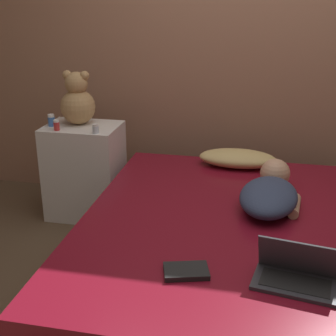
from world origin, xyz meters
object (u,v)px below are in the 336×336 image
object	(u,v)px
bottle_clear	(95,129)
book	(186,271)
person_lying	(271,192)
teddy_bear	(78,101)
bottle_blue	(51,120)
pillow	(238,158)
bottle_red	(57,125)
laptop	(297,274)

from	to	relation	value
bottle_clear	book	distance (m)	1.46
person_lying	teddy_bear	distance (m)	1.55
person_lying	bottle_blue	size ratio (longest dim) A/B	8.06
book	person_lying	bearing A→B (deg)	65.87
pillow	bottle_clear	xyz separation A→B (m)	(-0.96, -0.22, 0.22)
bottle_red	book	world-z (taller)	bottle_red
pillow	bottle_red	world-z (taller)	bottle_red
person_lying	bottle_red	world-z (taller)	bottle_red
pillow	bottle_clear	distance (m)	1.01
teddy_bear	bottle_blue	size ratio (longest dim) A/B	4.46
bottle_blue	bottle_red	bearing A→B (deg)	-48.41
laptop	book	world-z (taller)	laptop
bottle_clear	bottle_red	xyz separation A→B (m)	(-0.29, 0.02, 0.00)
person_lying	laptop	distance (m)	0.78
pillow	laptop	xyz separation A→B (m)	(0.34, -1.37, -0.01)
person_lying	bottle_clear	distance (m)	1.26
pillow	teddy_bear	bearing A→B (deg)	-179.43
pillow	person_lying	xyz separation A→B (m)	(0.23, -0.60, 0.02)
person_lying	bottle_red	xyz separation A→B (m)	(-1.48, 0.39, 0.21)
pillow	person_lying	world-z (taller)	person_lying
bottle_red	book	size ratio (longest dim) A/B	0.33
bottle_blue	bottle_red	size ratio (longest dim) A/B	1.17
pillow	book	bearing A→B (deg)	-95.26
laptop	bottle_clear	size ratio (longest dim) A/B	5.75
teddy_bear	bottle_clear	world-z (taller)	teddy_bear
person_lying	bottle_clear	xyz separation A→B (m)	(-1.19, 0.38, 0.20)
person_lying	bottle_blue	world-z (taller)	bottle_blue
person_lying	book	size ratio (longest dim) A/B	3.13
laptop	bottle_clear	distance (m)	1.75
person_lying	bottle_red	distance (m)	1.55
laptop	book	size ratio (longest dim) A/B	1.69
pillow	teddy_bear	distance (m)	1.22
teddy_bear	pillow	bearing A→B (deg)	0.57
person_lying	teddy_bear	size ratio (longest dim) A/B	1.81
laptop	teddy_bear	size ratio (longest dim) A/B	0.98
bottle_red	laptop	bearing A→B (deg)	-36.14
bottle_blue	person_lying	bearing A→B (deg)	-17.19
pillow	bottle_red	size ratio (longest dim) A/B	7.26
laptop	pillow	bearing A→B (deg)	113.45
bottle_red	person_lying	bearing A→B (deg)	-14.86
laptop	book	bearing A→B (deg)	-167.54
person_lying	bottle_blue	distance (m)	1.65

